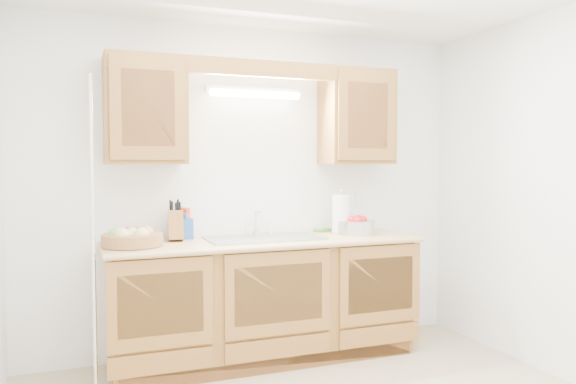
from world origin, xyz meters
name	(u,v)px	position (x,y,z in m)	size (l,w,h in m)	color
room	(336,202)	(0.00, 0.00, 1.25)	(3.52, 3.50, 2.50)	tan
base_cabinets	(264,300)	(0.00, 1.20, 0.44)	(2.20, 0.60, 0.86)	olive
countertop	(265,242)	(0.00, 1.19, 0.88)	(2.30, 0.63, 0.04)	tan
upper_cabinet_left	(145,110)	(-0.83, 1.33, 1.83)	(0.55, 0.33, 0.75)	olive
upper_cabinet_right	(357,117)	(0.83, 1.33, 1.83)	(0.55, 0.33, 0.75)	olive
valance	(264,69)	(0.00, 1.19, 2.14)	(2.20, 0.05, 0.12)	olive
fluorescent_fixture	(255,92)	(0.00, 1.42, 2.00)	(0.76, 0.08, 0.08)	white
sink	(264,248)	(0.00, 1.21, 0.83)	(0.84, 0.46, 0.36)	#9E9EA3
wire_shelf_pole	(93,238)	(-1.20, 0.94, 1.00)	(0.03, 0.03, 2.00)	silver
outlet_plate	(360,199)	(0.95, 1.49, 1.15)	(0.08, 0.01, 0.12)	white
fruit_basket	(132,238)	(-0.95, 1.17, 0.96)	(0.53, 0.53, 0.13)	#B07847
knife_block	(176,225)	(-0.63, 1.33, 1.01)	(0.12, 0.18, 0.31)	olive
orange_canister	(185,222)	(-0.54, 1.44, 1.02)	(0.09, 0.09, 0.24)	#EA430D
soap_bottle	(186,224)	(-0.54, 1.41, 1.01)	(0.10, 0.10, 0.22)	#2254AC
sponge	(323,230)	(0.58, 1.44, 0.91)	(0.14, 0.12, 0.03)	#CC333F
paper_towel	(341,214)	(0.67, 1.28, 1.05)	(0.18, 0.18, 0.36)	silver
apple_bowl	(357,226)	(0.75, 1.18, 0.96)	(0.29, 0.29, 0.15)	silver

